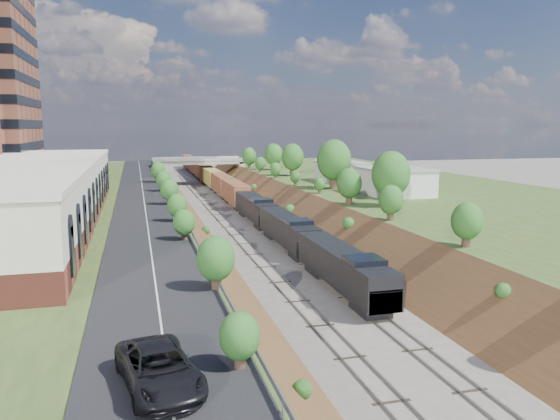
# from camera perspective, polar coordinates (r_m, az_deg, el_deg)

# --- Properties ---
(ground) EXTENTS (400.00, 400.00, 0.00)m
(ground) POSITION_cam_1_polar(r_m,az_deg,el_deg) (35.90, 15.10, -17.96)
(ground) COLOR #6B665B
(ground) RESTS_ON ground
(platform_left) EXTENTS (44.00, 180.00, 5.00)m
(platform_left) POSITION_cam_1_polar(r_m,az_deg,el_deg) (90.12, -25.21, -0.63)
(platform_left) COLOR #354E20
(platform_left) RESTS_ON ground
(platform_right) EXTENTS (44.00, 180.00, 5.00)m
(platform_right) POSITION_cam_1_polar(r_m,az_deg,el_deg) (101.50, 14.50, 0.90)
(platform_right) COLOR #354E20
(platform_right) RESTS_ON ground
(embankment_left) EXTENTS (10.00, 180.00, 10.00)m
(embankment_left) POSITION_cam_1_polar(r_m,az_deg,el_deg) (89.19, -11.07, -1.67)
(embankment_left) COLOR brown
(embankment_left) RESTS_ON ground
(embankment_right) EXTENTS (10.00, 180.00, 10.00)m
(embankment_right) POSITION_cam_1_polar(r_m,az_deg,el_deg) (93.17, 2.55, -1.07)
(embankment_right) COLOR brown
(embankment_right) RESTS_ON ground
(rail_left_track) EXTENTS (1.58, 180.00, 0.18)m
(rail_left_track) POSITION_cam_1_polar(r_m,az_deg,el_deg) (90.08, -5.74, -1.39)
(rail_left_track) COLOR gray
(rail_left_track) RESTS_ON ground
(rail_right_track) EXTENTS (1.58, 180.00, 0.18)m
(rail_right_track) POSITION_cam_1_polar(r_m,az_deg,el_deg) (91.03, -2.50, -1.24)
(rail_right_track) COLOR gray
(rail_right_track) RESTS_ON ground
(road) EXTENTS (8.00, 180.00, 0.10)m
(road) POSITION_cam_1_polar(r_m,az_deg,el_deg) (88.26, -14.08, 1.44)
(road) COLOR black
(road) RESTS_ON platform_left
(guardrail) EXTENTS (0.10, 171.00, 0.70)m
(guardrail) POSITION_cam_1_polar(r_m,az_deg,el_deg) (88.14, -11.43, 1.85)
(guardrail) COLOR #99999E
(guardrail) RESTS_ON platform_left
(commercial_building) EXTENTS (14.30, 62.30, 7.00)m
(commercial_building) POSITION_cam_1_polar(r_m,az_deg,el_deg) (66.99, -24.63, 1.60)
(commercial_building) COLOR brown
(commercial_building) RESTS_ON platform_left
(overpass) EXTENTS (24.50, 8.30, 7.40)m
(overpass) POSITION_cam_1_polar(r_m,az_deg,el_deg) (150.89, -8.56, 4.52)
(overpass) COLOR gray
(overpass) RESTS_ON ground
(white_building_near) EXTENTS (9.00, 12.00, 4.00)m
(white_building_near) POSITION_cam_1_polar(r_m,az_deg,el_deg) (89.52, 11.80, 2.87)
(white_building_near) COLOR silver
(white_building_near) RESTS_ON platform_right
(white_building_far) EXTENTS (8.00, 10.00, 3.60)m
(white_building_far) POSITION_cam_1_polar(r_m,az_deg,el_deg) (109.37, 6.39, 3.95)
(white_building_far) COLOR silver
(white_building_far) RESTS_ON platform_right
(tree_right_large) EXTENTS (5.25, 5.25, 7.61)m
(tree_right_large) POSITION_cam_1_polar(r_m,az_deg,el_deg) (75.72, 11.51, 3.64)
(tree_right_large) COLOR #473323
(tree_right_large) RESTS_ON platform_right
(tree_left_crest) EXTENTS (2.45, 2.45, 3.55)m
(tree_left_crest) POSITION_cam_1_polar(r_m,az_deg,el_deg) (48.63, -9.04, -1.90)
(tree_left_crest) COLOR #473323
(tree_left_crest) RESTS_ON platform_left
(freight_train) EXTENTS (3.19, 178.89, 4.72)m
(freight_train) POSITION_cam_1_polar(r_m,az_deg,el_deg) (133.13, -6.54, 3.04)
(freight_train) COLOR black
(freight_train) RESTS_ON ground
(suv) EXTENTS (3.95, 6.59, 1.71)m
(suv) POSITION_cam_1_polar(r_m,az_deg,el_deg) (24.25, -12.52, -15.85)
(suv) COLOR black
(suv) RESTS_ON road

